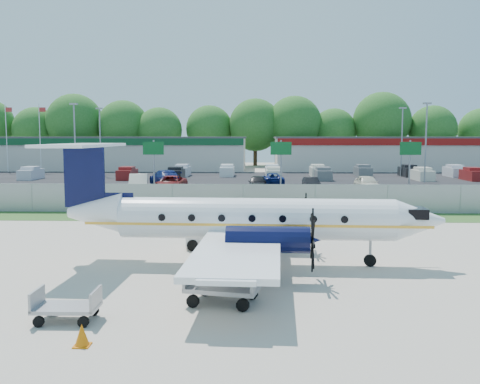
{
  "coord_description": "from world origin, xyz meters",
  "views": [
    {
      "loc": [
        0.89,
        -23.08,
        5.36
      ],
      "look_at": [
        0.0,
        6.0,
        2.3
      ],
      "focal_mm": 40.0,
      "sensor_mm": 36.0,
      "label": 1
    }
  ],
  "objects_px": {
    "baggage_cart_far": "(67,306)",
    "pushback_tug": "(211,236)",
    "baggage_cart_near": "(223,286)",
    "aircraft": "(248,218)"
  },
  "relations": [
    {
      "from": "baggage_cart_far",
      "to": "pushback_tug",
      "type": "bearing_deg",
      "value": 72.39
    },
    {
      "from": "pushback_tug",
      "to": "baggage_cart_near",
      "type": "bearing_deg",
      "value": -82.59
    },
    {
      "from": "baggage_cart_near",
      "to": "baggage_cart_far",
      "type": "bearing_deg",
      "value": -157.92
    },
    {
      "from": "aircraft",
      "to": "baggage_cart_near",
      "type": "bearing_deg",
      "value": -97.54
    },
    {
      "from": "baggage_cart_far",
      "to": "baggage_cart_near",
      "type": "bearing_deg",
      "value": 22.08
    },
    {
      "from": "baggage_cart_near",
      "to": "baggage_cart_far",
      "type": "xyz_separation_m",
      "value": [
        -4.43,
        -1.8,
        -0.12
      ]
    },
    {
      "from": "baggage_cart_near",
      "to": "pushback_tug",
      "type": "bearing_deg",
      "value": 97.41
    },
    {
      "from": "aircraft",
      "to": "baggage_cart_near",
      "type": "distance_m",
      "value": 5.51
    },
    {
      "from": "aircraft",
      "to": "baggage_cart_near",
      "type": "relative_size",
      "value": 6.38
    },
    {
      "from": "pushback_tug",
      "to": "baggage_cart_far",
      "type": "distance_m",
      "value": 10.94
    }
  ]
}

